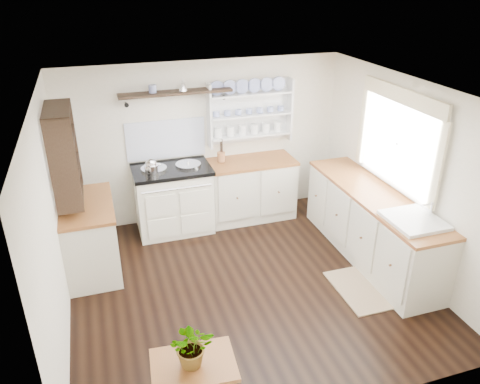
% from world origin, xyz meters
% --- Properties ---
extents(floor, '(4.00, 3.80, 0.01)m').
position_xyz_m(floor, '(0.00, 0.00, 0.00)').
color(floor, black).
rests_on(floor, ground).
extents(wall_back, '(4.00, 0.02, 2.30)m').
position_xyz_m(wall_back, '(0.00, 1.90, 1.15)').
color(wall_back, beige).
rests_on(wall_back, ground).
extents(wall_right, '(0.02, 3.80, 2.30)m').
position_xyz_m(wall_right, '(2.00, 0.00, 1.15)').
color(wall_right, beige).
rests_on(wall_right, ground).
extents(wall_left, '(0.02, 3.80, 2.30)m').
position_xyz_m(wall_left, '(-2.00, 0.00, 1.15)').
color(wall_left, beige).
rests_on(wall_left, ground).
extents(ceiling, '(4.00, 3.80, 0.01)m').
position_xyz_m(ceiling, '(0.00, 0.00, 2.30)').
color(ceiling, white).
rests_on(ceiling, wall_back).
extents(window, '(0.08, 1.55, 1.22)m').
position_xyz_m(window, '(1.95, 0.15, 1.56)').
color(window, white).
rests_on(window, wall_right).
extents(aga_cooker, '(1.06, 0.74, 0.98)m').
position_xyz_m(aga_cooker, '(-0.56, 1.57, 0.48)').
color(aga_cooker, white).
rests_on(aga_cooker, floor).
extents(back_cabinets, '(1.27, 0.63, 0.90)m').
position_xyz_m(back_cabinets, '(0.60, 1.60, 0.46)').
color(back_cabinets, beige).
rests_on(back_cabinets, floor).
extents(right_cabinets, '(0.62, 2.43, 0.90)m').
position_xyz_m(right_cabinets, '(1.70, 0.10, 0.46)').
color(right_cabinets, beige).
rests_on(right_cabinets, floor).
extents(belfast_sink, '(0.55, 0.60, 0.45)m').
position_xyz_m(belfast_sink, '(1.70, -0.65, 0.80)').
color(belfast_sink, white).
rests_on(belfast_sink, right_cabinets).
extents(left_cabinets, '(0.62, 1.13, 0.90)m').
position_xyz_m(left_cabinets, '(-1.70, 0.90, 0.46)').
color(left_cabinets, beige).
rests_on(left_cabinets, floor).
extents(plate_rack, '(1.20, 0.22, 0.90)m').
position_xyz_m(plate_rack, '(0.65, 1.86, 1.56)').
color(plate_rack, white).
rests_on(plate_rack, wall_back).
extents(high_shelf, '(1.50, 0.29, 0.16)m').
position_xyz_m(high_shelf, '(-0.40, 1.78, 1.91)').
color(high_shelf, black).
rests_on(high_shelf, wall_back).
extents(left_shelving, '(0.28, 0.80, 1.05)m').
position_xyz_m(left_shelving, '(-1.84, 0.90, 1.55)').
color(left_shelving, black).
rests_on(left_shelving, wall_left).
extents(kettle, '(0.18, 0.18, 0.22)m').
position_xyz_m(kettle, '(-0.84, 1.45, 1.04)').
color(kettle, silver).
rests_on(kettle, aga_cooker).
extents(utensil_crock, '(0.12, 0.12, 0.13)m').
position_xyz_m(utensil_crock, '(0.18, 1.68, 0.98)').
color(utensil_crock, '#995F38').
rests_on(utensil_crock, back_cabinets).
extents(center_table, '(0.75, 0.57, 0.39)m').
position_xyz_m(center_table, '(-0.95, -1.40, 0.34)').
color(center_table, brown).
rests_on(center_table, floor).
extents(potted_plant, '(0.39, 0.35, 0.40)m').
position_xyz_m(potted_plant, '(-0.95, -1.40, 0.59)').
color(potted_plant, '#3F7233').
rests_on(potted_plant, center_table).
extents(floor_rug, '(0.55, 0.85, 0.02)m').
position_xyz_m(floor_rug, '(1.23, -0.52, 0.01)').
color(floor_rug, brown).
rests_on(floor_rug, floor).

